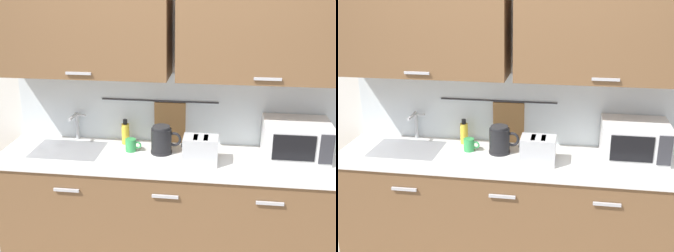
# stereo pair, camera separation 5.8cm
# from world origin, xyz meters

# --- Properties ---
(counter_unit) EXTENTS (2.53, 0.64, 0.90)m
(counter_unit) POSITION_xyz_m (-0.01, 0.30, 0.46)
(counter_unit) COLOR brown
(counter_unit) RESTS_ON ground
(back_wall_assembly) EXTENTS (3.70, 0.41, 2.50)m
(back_wall_assembly) POSITION_xyz_m (-0.00, 0.53, 1.52)
(back_wall_assembly) COLOR silver
(back_wall_assembly) RESTS_ON ground
(sink_faucet) EXTENTS (0.09, 0.17, 0.22)m
(sink_faucet) POSITION_xyz_m (-0.78, 0.53, 1.04)
(sink_faucet) COLOR #B2B5BA
(sink_faucet) RESTS_ON counter_unit
(microwave) EXTENTS (0.46, 0.35, 0.27)m
(microwave) POSITION_xyz_m (0.88, 0.41, 1.04)
(microwave) COLOR white
(microwave) RESTS_ON counter_unit
(electric_kettle) EXTENTS (0.23, 0.16, 0.21)m
(electric_kettle) POSITION_xyz_m (-0.07, 0.35, 1.00)
(electric_kettle) COLOR black
(electric_kettle) RESTS_ON counter_unit
(dish_soap_bottle) EXTENTS (0.06, 0.06, 0.20)m
(dish_soap_bottle) POSITION_xyz_m (-0.38, 0.50, 0.99)
(dish_soap_bottle) COLOR yellow
(dish_soap_bottle) RESTS_ON counter_unit
(mug_near_sink) EXTENTS (0.12, 0.08, 0.09)m
(mug_near_sink) POSITION_xyz_m (-0.31, 0.36, 0.95)
(mug_near_sink) COLOR green
(mug_near_sink) RESTS_ON counter_unit
(toaster) EXTENTS (0.26, 0.17, 0.19)m
(toaster) POSITION_xyz_m (0.22, 0.22, 1.00)
(toaster) COLOR #B7BABF
(toaster) RESTS_ON counter_unit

